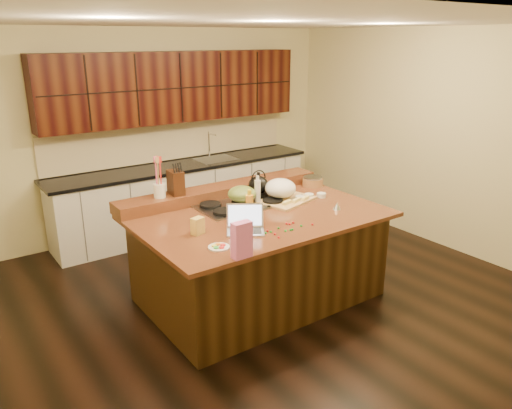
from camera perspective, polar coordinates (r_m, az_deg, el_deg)
room at (r=4.79m, az=0.35°, el=3.82°), size 5.52×5.02×2.72m
island at (r=5.09m, az=0.33°, el=-5.88°), size 2.40×1.60×0.92m
back_ledge at (r=5.45m, az=-3.94°, el=1.58°), size 2.40×0.30×0.12m
cooktop at (r=5.14m, az=-1.60°, el=0.04°), size 0.92×0.52×0.05m
back_counter at (r=6.88m, az=-8.45°, el=5.04°), size 3.70×0.66×2.40m
kettle at (r=5.37m, az=0.28°, el=2.27°), size 0.24×0.24×0.19m
green_bowl at (r=5.11m, az=-1.62°, el=1.22°), size 0.36×0.36×0.16m
laptop at (r=4.47m, az=-1.24°, el=-2.25°), size 0.42×0.40×0.23m
oil_bottle at (r=4.64m, az=-0.75°, el=-0.49°), size 0.08×0.08×0.27m
vinegar_bottle at (r=5.18m, az=0.17°, el=1.44°), size 0.07×0.07×0.25m
wooden_tray at (r=5.30m, az=2.98°, el=1.57°), size 0.66×0.55×0.23m
ramekin_a at (r=5.46m, az=7.48°, el=1.07°), size 0.13×0.13×0.04m
ramekin_b at (r=5.42m, az=6.07°, el=0.99°), size 0.10×0.10×0.04m
ramekin_c at (r=5.33m, az=5.02°, el=0.74°), size 0.11×0.11×0.04m
strainer_bowl at (r=5.87m, az=6.50°, el=2.58°), size 0.31×0.31×0.09m
kitchen_timer at (r=5.09m, az=9.23°, el=-0.16°), size 0.09×0.09×0.07m
pink_bag at (r=3.90m, az=-1.65°, el=-4.06°), size 0.16×0.09×0.30m
candy_plate at (r=4.14m, az=-4.27°, el=-4.88°), size 0.24×0.24×0.01m
package_box at (r=4.42m, az=-6.68°, el=-2.44°), size 0.13×0.10×0.15m
utensil_crock at (r=5.09m, az=-10.96°, el=1.58°), size 0.12×0.12×0.14m
knife_block at (r=5.15m, az=-9.16°, el=2.49°), size 0.14×0.21×0.25m
gumdrop_0 at (r=4.63m, az=3.86°, el=-2.24°), size 0.02×0.02×0.02m
gumdrop_1 at (r=4.44m, az=1.70°, el=-3.13°), size 0.02×0.02×0.02m
gumdrop_2 at (r=4.66m, az=4.28°, el=-2.08°), size 0.02×0.02×0.02m
gumdrop_3 at (r=4.53m, az=2.58°, el=-2.70°), size 0.02×0.02×0.02m
gumdrop_4 at (r=4.64m, az=3.51°, el=-2.18°), size 0.02×0.02×0.02m
gumdrop_5 at (r=4.41m, az=1.10°, el=-3.27°), size 0.02×0.02×0.02m
gumdrop_6 at (r=4.32m, az=2.61°, el=-3.77°), size 0.02×0.02×0.02m
gumdrop_7 at (r=4.59m, az=5.18°, el=-2.44°), size 0.02×0.02×0.02m
gumdrop_8 at (r=4.46m, az=1.32°, el=-3.03°), size 0.02×0.02×0.02m
gumdrop_9 at (r=4.50m, az=4.18°, el=-2.86°), size 0.02×0.02×0.02m
gumdrop_10 at (r=4.64m, az=6.46°, el=-2.26°), size 0.02×0.02×0.02m
gumdrop_11 at (r=4.46m, az=3.39°, el=-3.02°), size 0.02×0.02×0.02m
gumdrop_12 at (r=4.39m, az=2.17°, el=-3.40°), size 0.02×0.02×0.02m
gumdrop_13 at (r=4.49m, az=3.96°, el=-2.92°), size 0.02×0.02×0.02m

